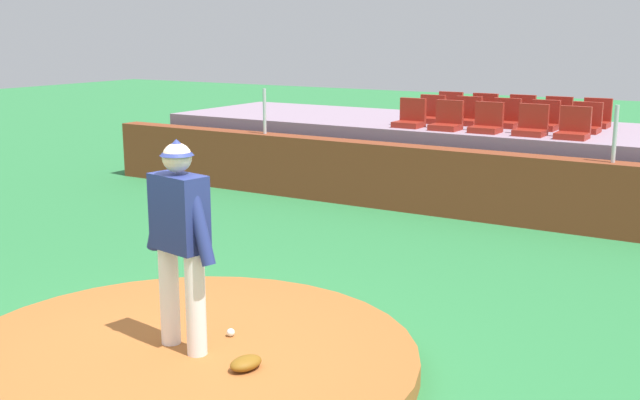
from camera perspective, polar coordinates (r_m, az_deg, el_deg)
name	(u,v)px	position (r m, az deg, el deg)	size (l,w,h in m)	color
ground_plane	(181,371)	(7.05, -10.15, -12.25)	(60.00, 60.00, 0.00)	#2C7A3E
pitchers_mound	(181,361)	(7.01, -10.18, -11.54)	(4.15, 4.15, 0.19)	#A55C29
pitcher	(180,230)	(6.67, -10.28, -2.18)	(0.88, 0.36, 1.84)	white
baseball	(231,332)	(7.19, -6.57, -9.64)	(0.07, 0.07, 0.07)	white
fielding_glove	(246,363)	(6.52, -5.47, -11.84)	(0.30, 0.20, 0.11)	brown
brick_barrier	(463,184)	(12.45, 10.42, 1.18)	(14.35, 0.40, 1.08)	brown
fence_post_left	(265,111)	(14.09, -4.09, 6.52)	(0.06, 0.06, 0.81)	silver
fence_post_right	(615,134)	(11.71, 20.86, 4.56)	(0.06, 0.06, 0.81)	silver
bleacher_platform	(506,160)	(14.43, 13.50, 2.89)	(13.15, 3.19, 1.24)	gray
stadium_chair_0	(410,118)	(13.86, 6.65, 6.00)	(0.48, 0.44, 0.50)	maroon
stadium_chair_1	(447,121)	(13.55, 9.32, 5.77)	(0.48, 0.44, 0.50)	maroon
stadium_chair_2	(487,123)	(13.33, 12.16, 5.56)	(0.48, 0.44, 0.50)	maroon
stadium_chair_3	(532,126)	(13.12, 15.27, 5.29)	(0.48, 0.44, 0.50)	maroon
stadium_chair_4	(573,129)	(12.92, 18.12, 5.01)	(0.48, 0.44, 0.50)	maroon
stadium_chair_5	(431,114)	(14.61, 8.12, 6.28)	(0.48, 0.44, 0.50)	maroon
stadium_chair_6	(467,116)	(14.38, 10.72, 6.10)	(0.48, 0.44, 0.50)	maroon
stadium_chair_7	(505,118)	(14.14, 13.44, 5.87)	(0.48, 0.44, 0.50)	maroon
stadium_chair_8	(544,120)	(13.95, 16.11, 5.64)	(0.48, 0.44, 0.50)	maroon
stadium_chair_9	(586,123)	(13.77, 18.93, 5.38)	(0.48, 0.44, 0.50)	maroon
stadium_chair_10	(449,110)	(15.40, 9.42, 6.55)	(0.48, 0.44, 0.50)	maroon
stadium_chair_11	(483,112)	(15.13, 11.89, 6.35)	(0.48, 0.44, 0.50)	maroon
stadium_chair_12	(521,114)	(14.94, 14.51, 6.15)	(0.48, 0.44, 0.50)	maroon
stadium_chair_13	(557,116)	(14.73, 17.01, 5.92)	(0.48, 0.44, 0.50)	maroon
stadium_chair_14	(596,118)	(14.61, 19.61, 5.69)	(0.48, 0.44, 0.50)	maroon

